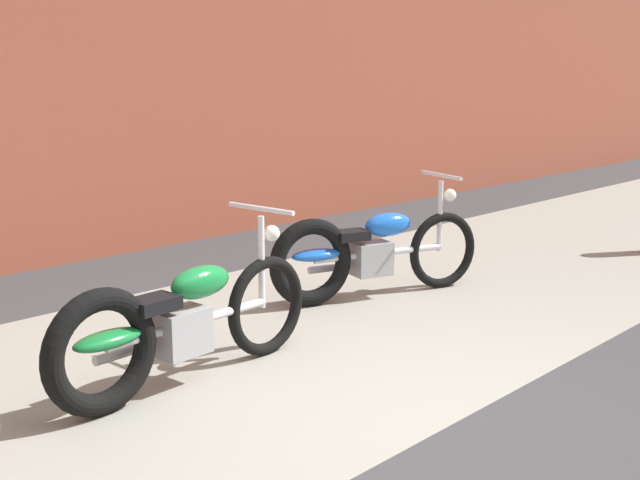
# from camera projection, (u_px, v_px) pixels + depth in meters

# --- Properties ---
(ground_plane) EXTENTS (80.00, 80.00, 0.00)m
(ground_plane) POSITION_uv_depth(u_px,v_px,m) (434.00, 435.00, 4.23)
(ground_plane) COLOR #38383A
(sidewalk_slab) EXTENTS (36.00, 3.50, 0.01)m
(sidewalk_slab) POSITION_uv_depth(u_px,v_px,m) (222.00, 355.00, 5.42)
(sidewalk_slab) COLOR gray
(sidewalk_slab) RESTS_ON ground
(motorcycle_green) EXTENTS (2.01, 0.58, 1.03)m
(motorcycle_green) POSITION_uv_depth(u_px,v_px,m) (171.00, 326.00, 4.78)
(motorcycle_green) COLOR black
(motorcycle_green) RESTS_ON ground
(motorcycle_blue) EXTENTS (1.92, 0.88, 1.03)m
(motorcycle_blue) POSITION_uv_depth(u_px,v_px,m) (363.00, 253.00, 6.72)
(motorcycle_blue) COLOR black
(motorcycle_blue) RESTS_ON ground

